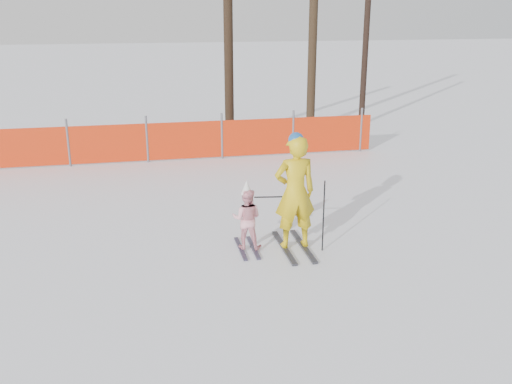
# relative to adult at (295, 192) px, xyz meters

# --- Properties ---
(ground) EXTENTS (120.00, 120.00, 0.00)m
(ground) POSITION_rel_adult_xyz_m (-0.63, -0.32, -1.02)
(ground) COLOR white
(ground) RESTS_ON ground
(adult) EXTENTS (0.72, 1.43, 2.03)m
(adult) POSITION_rel_adult_xyz_m (0.00, 0.00, 0.00)
(adult) COLOR black
(adult) RESTS_ON ground
(child) EXTENTS (0.61, 0.97, 1.24)m
(child) POSITION_rel_adult_xyz_m (-0.80, 0.12, -0.45)
(child) COLOR black
(child) RESTS_ON ground
(ski_poles) EXTENTS (1.14, 0.32, 1.24)m
(ski_poles) POSITION_rel_adult_xyz_m (0.19, -0.12, -0.30)
(ski_poles) COLOR black
(ski_poles) RESTS_ON ground
(safety_fence) EXTENTS (14.30, 0.06, 1.25)m
(safety_fence) POSITION_rel_adult_xyz_m (-3.19, 6.30, -0.46)
(safety_fence) COLOR #595960
(safety_fence) RESTS_ON ground
(tree_trunks) EXTENTS (5.13, 1.37, 7.34)m
(tree_trunks) POSITION_rel_adult_xyz_m (2.60, 9.54, 2.16)
(tree_trunks) COLOR #312315
(tree_trunks) RESTS_ON ground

